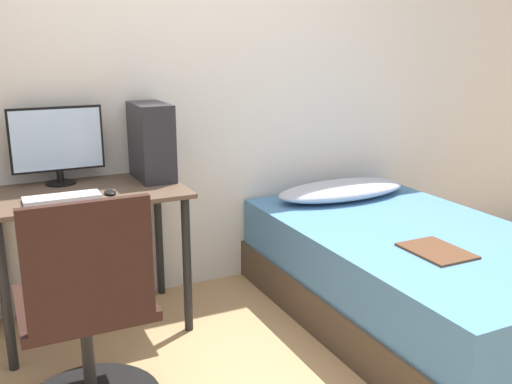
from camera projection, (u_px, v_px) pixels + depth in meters
name	position (u px, v px, depth m)	size (l,w,h in m)	color
wall_back	(145.00, 82.00, 3.18)	(8.00, 0.05, 2.50)	silver
desk	(89.00, 215.00, 2.88)	(0.96, 0.60, 0.75)	brown
office_chair	(88.00, 334.00, 2.23)	(0.57, 0.57, 0.95)	black
bed	(414.00, 276.00, 3.06)	(1.17, 1.93, 0.51)	#4C3D2D
pillow	(342.00, 190.00, 3.59)	(0.89, 0.36, 0.11)	#B2B7C6
magazine	(437.00, 251.00, 2.69)	(0.24, 0.32, 0.01)	#56331E
monitor	(57.00, 143.00, 2.93)	(0.47, 0.15, 0.40)	black
keyboard	(62.00, 198.00, 2.69)	(0.35, 0.13, 0.02)	silver
pc_tower	(151.00, 141.00, 3.05)	(0.17, 0.34, 0.41)	#232328
mouse	(110.00, 192.00, 2.78)	(0.06, 0.09, 0.02)	black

